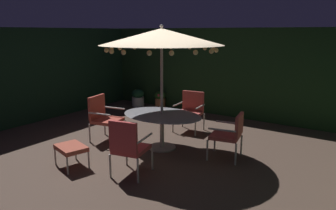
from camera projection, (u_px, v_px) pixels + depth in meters
The scene contains 12 objects.
ground_plane at pixel (157, 150), 6.69m from camera, with size 8.64×7.36×0.02m, color #503C31.
hedge_backdrop_rear at pixel (228, 73), 9.24m from camera, with size 8.64×0.30×2.54m, color #1A341A.
hedge_backdrop_left at pixel (34, 75), 8.69m from camera, with size 0.30×7.36×2.54m, color black.
patio_dining_table at pixel (162, 120), 6.67m from camera, with size 1.76×1.26×0.75m.
patio_umbrella at pixel (162, 37), 6.28m from camera, with size 2.49×2.49×2.57m.
patio_chair_north at pixel (190, 109), 7.93m from camera, with size 0.69×0.64×0.97m.
patio_chair_northeast at pixel (103, 115), 7.23m from camera, with size 0.72×0.74×1.02m.
patio_chair_east at pixel (128, 145), 5.36m from camera, with size 0.67×0.70×1.02m.
patio_chair_southeast at pixel (230, 132), 6.13m from camera, with size 0.68×0.68×0.91m.
ottoman_footrest at pixel (71, 148), 5.79m from camera, with size 0.68×0.58×0.41m.
potted_plant_left_far at pixel (160, 99), 10.37m from camera, with size 0.38×0.39×0.55m.
potted_plant_front_corner at pixel (138, 97), 10.60m from camera, with size 0.41×0.41×0.56m.
Camera 1 is at (3.73, -5.08, 2.43)m, focal length 33.95 mm.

